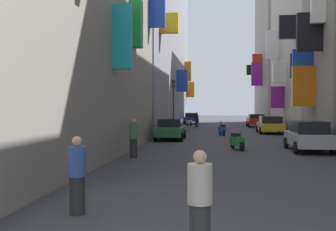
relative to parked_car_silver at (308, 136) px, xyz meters
name	(u,v)px	position (x,y,z in m)	size (l,w,h in m)	color
ground_plane	(225,135)	(-3.81, 11.91, -0.79)	(140.00, 140.00, 0.00)	#38383D
building_left_near	(28,6)	(-11.80, -5.79, 5.33)	(7.00, 24.59, 12.23)	gray
building_left_mid_b	(150,29)	(-11.80, 24.55, 9.99)	(7.37, 34.72, 21.57)	gray
building_right_mid_b	(319,33)	(4.18, 15.65, 7.69)	(7.26, 15.88, 16.97)	#B2A899
building_right_far	(284,48)	(4.18, 34.01, 8.98)	(7.30, 15.81, 19.55)	gray
parked_car_silver	(308,136)	(0.00, 0.00, 0.00)	(1.83, 4.22, 1.52)	#B7B7BC
parked_car_blue	(191,118)	(-7.75, 33.71, -0.06)	(1.84, 4.44, 1.38)	navy
parked_car_red	(256,120)	(-0.17, 25.13, -0.04)	(1.93, 4.20, 1.40)	#B21E1E
parked_car_yellow	(270,124)	(-0.09, 13.69, -0.03)	(2.02, 4.08, 1.44)	gold
parked_car_green	(171,129)	(-7.57, 6.48, -0.05)	(1.88, 4.02, 1.40)	#236638
scooter_white	(189,122)	(-7.62, 27.19, -0.32)	(0.78, 1.82, 1.13)	silver
scooter_green	(237,141)	(-3.47, 0.28, -0.32)	(0.75, 1.83, 1.13)	#287F3D
scooter_blue	(222,129)	(-4.06, 10.97, -0.32)	(0.63, 1.76, 1.13)	#2D4CAD
pedestrian_crossing	(200,203)	(-4.80, -15.05, 0.00)	(0.52, 0.52, 1.58)	#2C2C2C
pedestrian_near_left	(197,120)	(-6.61, 23.64, 0.04)	(0.39, 0.39, 1.65)	black
pedestrian_near_right	(133,138)	(-8.10, -3.56, 0.07)	(0.54, 0.54, 1.71)	#2A2A2A
pedestrian_mid_street	(77,176)	(-7.41, -12.99, 0.02)	(0.53, 0.53, 1.62)	#2A2A2A
traffic_light_near_corner	(173,97)	(-8.39, 16.42, 2.34)	(0.26, 0.34, 4.63)	#2D2D2D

